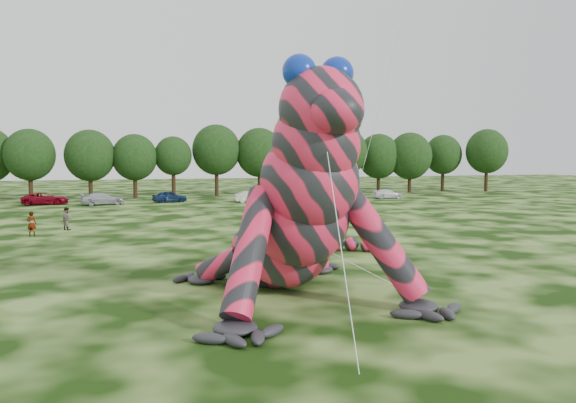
% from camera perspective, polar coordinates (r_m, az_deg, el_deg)
% --- Properties ---
extents(ground, '(240.00, 240.00, 0.00)m').
position_cam_1_polar(ground, '(25.02, -3.91, -9.30)').
color(ground, '#16330A').
rests_on(ground, ground).
extents(inflatable_gecko, '(18.53, 21.30, 9.85)m').
position_cam_1_polar(inflatable_gecko, '(25.83, -1.34, 2.20)').
color(inflatable_gecko, '#ED244E').
rests_on(inflatable_gecko, ground).
extents(tree_6, '(6.52, 5.86, 9.49)m').
position_cam_1_polar(tree_6, '(81.43, -24.74, 3.41)').
color(tree_6, black).
rests_on(tree_6, ground).
extents(tree_7, '(6.68, 6.01, 9.48)m').
position_cam_1_polar(tree_7, '(80.73, -19.47, 3.56)').
color(tree_7, black).
rests_on(tree_7, ground).
extents(tree_8, '(6.14, 5.53, 8.94)m').
position_cam_1_polar(tree_8, '(80.76, -15.30, 3.47)').
color(tree_8, black).
rests_on(tree_8, ground).
extents(tree_9, '(5.27, 4.74, 8.68)m').
position_cam_1_polar(tree_9, '(81.34, -11.57, 3.46)').
color(tree_9, black).
rests_on(tree_9, ground).
extents(tree_10, '(7.09, 6.38, 10.50)m').
position_cam_1_polar(tree_10, '(83.26, -7.28, 4.18)').
color(tree_10, black).
rests_on(tree_10, ground).
extents(tree_11, '(7.01, 6.31, 10.07)m').
position_cam_1_polar(tree_11, '(84.08, -2.92, 4.07)').
color(tree_11, black).
rests_on(tree_11, ground).
extents(tree_12, '(5.99, 5.39, 8.97)m').
position_cam_1_polar(tree_12, '(85.26, 1.24, 3.71)').
color(tree_12, black).
rests_on(tree_12, ground).
extents(tree_13, '(6.83, 6.15, 10.13)m').
position_cam_1_polar(tree_13, '(87.03, 5.86, 4.09)').
color(tree_13, black).
rests_on(tree_13, ground).
extents(tree_14, '(6.82, 6.14, 9.40)m').
position_cam_1_polar(tree_14, '(91.01, 9.20, 3.86)').
color(tree_14, black).
rests_on(tree_14, ground).
extents(tree_15, '(7.17, 6.45, 9.63)m').
position_cam_1_polar(tree_15, '(92.39, 12.27, 3.89)').
color(tree_15, black).
rests_on(tree_15, ground).
extents(tree_16, '(6.26, 5.63, 9.37)m').
position_cam_1_polar(tree_16, '(97.24, 15.46, 3.79)').
color(tree_16, black).
rests_on(tree_16, ground).
extents(tree_17, '(6.98, 6.28, 10.30)m').
position_cam_1_polar(tree_17, '(98.53, 19.53, 3.97)').
color(tree_17, black).
rests_on(tree_17, ground).
extents(car_2, '(5.44, 2.55, 1.51)m').
position_cam_1_polar(car_2, '(74.23, -23.41, 0.27)').
color(car_2, maroon).
rests_on(car_2, ground).
extents(car_3, '(5.41, 3.07, 1.48)m').
position_cam_1_polar(car_3, '(71.65, -18.33, 0.27)').
color(car_3, '#ABAFB5').
rests_on(car_3, ground).
extents(car_4, '(4.55, 2.46, 1.47)m').
position_cam_1_polar(car_4, '(73.20, -11.93, 0.49)').
color(car_4, '#102449').
rests_on(car_4, ground).
extents(car_5, '(4.43, 1.65, 1.45)m').
position_cam_1_polar(car_5, '(71.85, -3.75, 0.50)').
color(car_5, silver).
rests_on(car_5, ground).
extents(car_6, '(5.59, 2.80, 1.52)m').
position_cam_1_polar(car_6, '(76.38, 3.89, 0.78)').
color(car_6, '#28292B').
rests_on(car_6, ground).
extents(car_7, '(4.47, 1.96, 1.28)m').
position_cam_1_polar(car_7, '(79.05, 10.05, 0.76)').
color(car_7, white).
rests_on(car_7, ground).
extents(spectator_3, '(1.06, 0.44, 1.81)m').
position_cam_1_polar(spectator_3, '(55.94, 2.47, -0.53)').
color(spectator_3, gray).
rests_on(spectator_3, ground).
extents(spectator_0, '(0.75, 0.56, 1.88)m').
position_cam_1_polar(spectator_0, '(45.97, -24.60, -2.08)').
color(spectator_0, gray).
rests_on(spectator_0, ground).
extents(spectator_2, '(0.82, 1.28, 1.89)m').
position_cam_1_polar(spectator_2, '(58.08, -2.11, -0.30)').
color(spectator_2, gray).
rests_on(spectator_2, ground).
extents(spectator_1, '(1.12, 1.13, 1.84)m').
position_cam_1_polar(spectator_1, '(48.77, -21.57, -1.63)').
color(spectator_1, gray).
rests_on(spectator_1, ground).
extents(spectator_5, '(0.69, 1.51, 1.57)m').
position_cam_1_polar(spectator_5, '(43.44, 1.19, -2.22)').
color(spectator_5, gray).
rests_on(spectator_5, ground).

